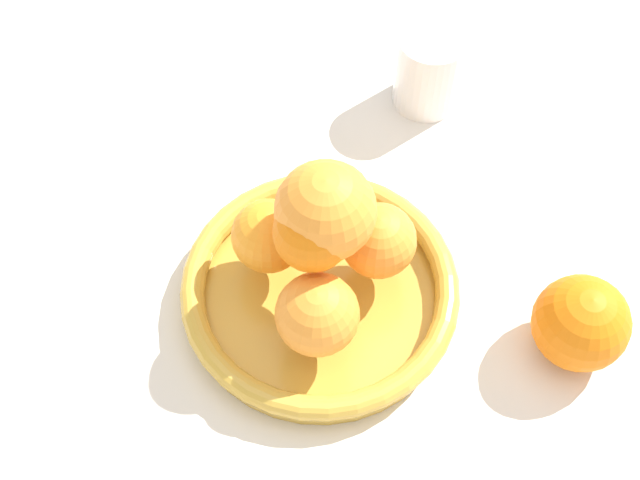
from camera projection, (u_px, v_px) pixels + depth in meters
name	position (u px, v px, depth m)	size (l,w,h in m)	color
ground_plane	(320.00, 301.00, 0.81)	(4.00, 4.00, 0.00)	silver
fruit_bowl	(320.00, 291.00, 0.79)	(0.25, 0.25, 0.04)	gold
orange_pile	(322.00, 244.00, 0.73)	(0.15, 0.15, 0.14)	orange
stray_orange	(581.00, 323.00, 0.75)	(0.08, 0.08, 0.08)	orange
drinking_glass	(429.00, 70.00, 0.90)	(0.07, 0.07, 0.09)	white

